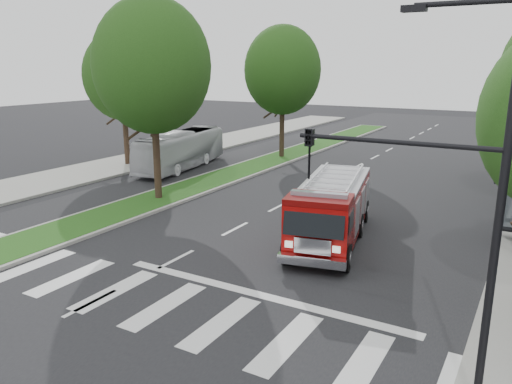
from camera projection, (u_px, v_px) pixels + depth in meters
ground at (176, 259)px, 18.12m from camera, size 140.00×140.00×0.00m
sidewalk_left at (101, 169)px, 33.53m from camera, size 5.00×80.00×0.15m
median at (269, 161)px, 36.11m from camera, size 3.00×50.00×0.15m
tree_median_near at (152, 66)px, 24.38m from camera, size 5.80×5.80×10.16m
tree_median_far at (283, 70)px, 36.20m from camera, size 5.60×5.60×9.72m
tree_left_mid at (122, 76)px, 33.46m from camera, size 5.20×5.20×9.16m
streetlight_right_near at (450, 185)px, 9.36m from camera, size 4.08×0.22×8.00m
fire_engine at (331, 210)px, 19.81m from camera, size 3.83×7.97×2.66m
city_bus at (181, 150)px, 33.92m from camera, size 3.66×9.41×2.56m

